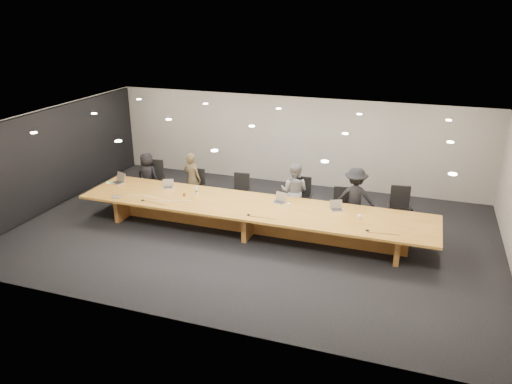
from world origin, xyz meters
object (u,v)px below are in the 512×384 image
chair_right (341,207)px  person_d (355,198)px  chair_far_left (153,180)px  chair_left (195,188)px  person_a (148,176)px  laptop_b (168,184)px  paper_cup_near (289,205)px  chair_mid_left (240,192)px  laptop_e (337,206)px  laptop_d (279,198)px  chair_mid_right (301,198)px  mic_center (248,214)px  conference_table (252,214)px  person_c (294,191)px  mic_right (367,230)px  av_box (117,197)px  laptop_a (117,178)px  water_bottle (197,191)px  chair_far_right (400,210)px  mic_left (143,200)px  paper_cup_far (359,217)px  amber_mug (184,195)px  person_b (192,179)px

chair_right → person_d: 0.46m
chair_far_left → person_d: (5.90, 0.04, 0.20)m
chair_left → person_a: bearing=178.3°
laptop_b → paper_cup_near: (3.48, -0.19, -0.07)m
chair_mid_left → laptop_e: bearing=-24.6°
chair_mid_left → laptop_d: chair_mid_left is taller
person_a → chair_mid_right: bearing=-175.2°
person_a → mic_center: size_ratio=13.54×
conference_table → person_c: size_ratio=5.72×
laptop_b → mic_right: laptop_b is taller
conference_table → av_box: 3.57m
person_a → laptop_a: bearing=71.0°
water_bottle → mic_right: size_ratio=2.18×
conference_table → mic_center: mic_center is taller
laptop_a → mic_center: laptop_a is taller
chair_far_right → person_c: (-2.73, -0.12, 0.20)m
chair_right → person_a: 5.75m
chair_far_left → mic_center: chair_far_left is taller
chair_mid_left → chair_far_right: 4.32m
chair_far_left → chair_left: 1.36m
av_box → mic_left: bearing=-8.3°
person_c → paper_cup_far: 2.21m
chair_far_left → chair_right: chair_far_left is taller
paper_cup_near → conference_table: bearing=-164.9°
chair_far_left → amber_mug: chair_far_left is taller
person_a → person_b: (1.45, 0.02, 0.07)m
person_d → mic_center: person_d is taller
laptop_d → av_box: 4.21m
amber_mug → av_box: (-1.61, -0.66, -0.03)m
chair_mid_right → laptop_a: bearing=-172.3°
chair_far_left → mic_center: 4.08m
person_d → paper_cup_near: (-1.49, -1.01, -0.01)m
paper_cup_near → mic_center: bearing=-132.5°
chair_mid_left → av_box: 3.33m
person_a → mic_left: 2.10m
conference_table → av_box: size_ratio=42.07×
chair_far_left → laptop_b: bearing=-47.6°
laptop_e → water_bottle: 3.68m
person_d → mic_left: bearing=16.2°
person_d → water_bottle: (-3.99, -1.04, 0.06)m
chair_left → av_box: (-1.33, -1.83, 0.22)m
laptop_d → laptop_e: 1.48m
chair_right → person_a: bearing=171.8°
chair_far_left → chair_mid_right: size_ratio=1.05×
laptop_b → mic_right: (5.51, -0.98, -0.10)m
mic_left → chair_mid_left: bearing=44.8°
paper_cup_far → conference_table: bearing=-178.9°
conference_table → laptop_e: laptop_e is taller
chair_far_left → laptop_b: chair_far_left is taller
person_c → conference_table: bearing=61.2°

